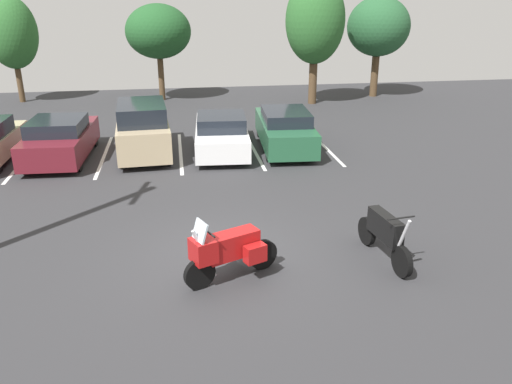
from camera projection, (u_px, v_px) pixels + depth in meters
ground at (225, 257)px, 11.55m from camera, size 44.00×44.00×0.10m
motorcycle_touring at (228, 250)px, 10.34m from camera, size 2.02×1.21×1.44m
motorcycle_second at (385, 234)px, 11.15m from camera, size 0.62×2.19×1.32m
parking_stripes at (143, 154)px, 18.76m from camera, size 13.81×5.19×0.01m
car_maroon at (60, 139)px, 17.96m from camera, size 2.09×4.48×1.48m
car_tan at (143, 129)px, 18.40m from camera, size 2.04×4.41×1.92m
car_white at (221, 133)px, 18.86m from camera, size 2.16×4.79×1.43m
car_green at (285, 129)px, 19.27m from camera, size 2.09×4.95×1.48m
tree_far_left at (158, 32)px, 26.97m from camera, size 3.43×3.43×5.00m
tree_left at (378, 27)px, 27.90m from camera, size 3.39×3.39×5.36m
tree_center_right at (12, 33)px, 26.44m from camera, size 2.59×2.59×5.41m
tree_center at (315, 21)px, 25.84m from camera, size 3.01×3.01×6.34m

